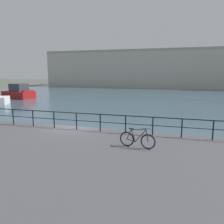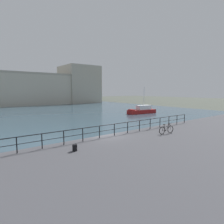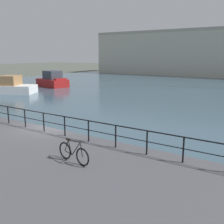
# 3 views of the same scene
# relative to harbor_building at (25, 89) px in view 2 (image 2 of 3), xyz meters

# --- Properties ---
(ground_plane) EXTENTS (240.00, 240.00, 0.00)m
(ground_plane) POSITION_rel_harbor_building_xyz_m (-6.46, -57.75, -5.71)
(ground_plane) COLOR #4C5147
(water_basin) EXTENTS (80.00, 60.00, 0.01)m
(water_basin) POSITION_rel_harbor_building_xyz_m (-6.46, -27.55, -5.71)
(water_basin) COLOR #385160
(water_basin) RESTS_ON ground_plane
(quay_promenade) EXTENTS (56.00, 13.00, 1.01)m
(quay_promenade) POSITION_rel_harbor_building_xyz_m (-6.46, -64.25, -5.20)
(quay_promenade) COLOR #47474C
(quay_promenade) RESTS_ON ground_plane
(harbor_building) EXTENTS (68.32, 14.21, 14.88)m
(harbor_building) POSITION_rel_harbor_building_xyz_m (0.00, 0.00, 0.00)
(harbor_building) COLOR #B2AD9E
(harbor_building) RESTS_ON ground_plane
(moored_harbor_tender) EXTENTS (6.98, 2.53, 5.81)m
(moored_harbor_tender) POSITION_rel_harbor_building_xyz_m (14.20, -42.61, -5.02)
(moored_harbor_tender) COLOR maroon
(moored_harbor_tender) RESTS_ON water_basin
(quay_railing) EXTENTS (23.76, 0.07, 1.08)m
(quay_railing) POSITION_rel_harbor_building_xyz_m (-6.80, -58.50, -3.96)
(quay_railing) COLOR black
(quay_railing) RESTS_ON quay_promenade
(parked_bicycle) EXTENTS (1.76, 0.31, 0.98)m
(parked_bicycle) POSITION_rel_harbor_building_xyz_m (-1.73, -60.86, -4.31)
(parked_bicycle) COLOR black
(parked_bicycle) RESTS_ON quay_promenade
(mooring_bollard) EXTENTS (0.32, 0.32, 0.44)m
(mooring_bollard) POSITION_rel_harbor_building_xyz_m (-10.76, -60.31, -4.48)
(mooring_bollard) COLOR black
(mooring_bollard) RESTS_ON quay_promenade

